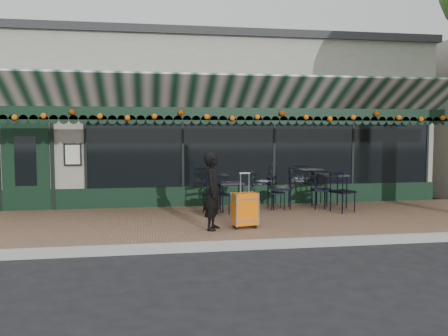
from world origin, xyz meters
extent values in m
plane|color=black|center=(0.00, 0.00, 0.00)|extent=(80.00, 80.00, 0.00)
cube|color=brown|center=(0.00, 2.00, 0.07)|extent=(18.00, 4.00, 0.15)
cube|color=#9E9E99|center=(0.00, -0.08, 0.07)|extent=(18.00, 0.16, 0.15)
cube|color=gray|center=(0.00, 8.00, 2.25)|extent=(12.00, 8.00, 4.50)
cube|color=black|center=(1.20, 3.98, 1.65)|extent=(9.20, 0.04, 2.00)
cube|color=black|center=(-4.80, 3.98, 1.25)|extent=(1.10, 0.07, 2.20)
cube|color=silver|center=(-3.70, 3.94, 1.50)|extent=(0.42, 0.04, 0.55)
cube|color=black|center=(0.00, 2.52, 2.46)|extent=(12.00, 0.03, 0.28)
cylinder|color=#F95307|center=(0.00, 2.46, 2.44)|extent=(11.60, 0.12, 0.12)
imported|color=black|center=(-0.66, 0.97, 0.90)|extent=(0.53, 0.64, 1.51)
cube|color=#FF6B08|center=(-0.01, 1.01, 0.53)|extent=(0.53, 0.37, 0.64)
cube|color=black|center=(-0.01, 1.01, 0.18)|extent=(0.53, 0.37, 0.06)
cube|color=silver|center=(-0.01, 1.01, 1.05)|extent=(0.21, 0.08, 0.39)
cube|color=black|center=(2.71, 3.24, 0.97)|extent=(0.68, 0.68, 0.05)
cylinder|color=black|center=(2.42, 2.95, 0.55)|extent=(0.03, 0.03, 0.80)
cylinder|color=black|center=(2.99, 2.95, 0.55)|extent=(0.03, 0.03, 0.80)
cylinder|color=black|center=(2.42, 3.52, 0.55)|extent=(0.03, 0.03, 0.80)
cylinder|color=black|center=(2.99, 3.52, 0.55)|extent=(0.03, 0.03, 0.80)
cube|color=black|center=(0.07, 3.02, 0.83)|extent=(0.57, 0.57, 0.04)
cylinder|color=black|center=(-0.16, 2.79, 0.48)|extent=(0.03, 0.03, 0.66)
cylinder|color=black|center=(0.31, 2.79, 0.48)|extent=(0.03, 0.03, 0.66)
cylinder|color=black|center=(-0.16, 3.26, 0.48)|extent=(0.03, 0.03, 0.66)
cylinder|color=black|center=(0.31, 3.26, 0.48)|extent=(0.03, 0.03, 0.66)
camera|label=1|loc=(-1.95, -8.09, 2.06)|focal=38.00mm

